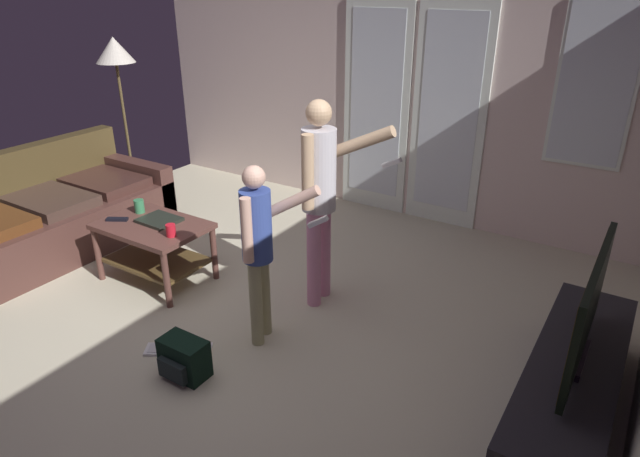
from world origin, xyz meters
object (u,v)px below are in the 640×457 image
loose_keyboard (178,349)px  cup_near_edge (171,230)px  cup_by_laptop (139,206)px  tv_remote_black (117,219)px  flat_screen_tv (588,311)px  person_child (259,240)px  floor_lamp (116,58)px  backpack (184,359)px  laptop_closed (159,220)px  coffee_table (154,239)px  tv_stand (570,389)px  leather_couch (49,218)px  person_adult (321,187)px

loose_keyboard → cup_near_edge: (-0.54, 0.53, 0.54)m
loose_keyboard → cup_by_laptop: (-1.11, 0.72, 0.54)m
tv_remote_black → flat_screen_tv: bearing=-26.6°
person_child → cup_by_laptop: person_child is taller
floor_lamp → backpack: bearing=-35.5°
loose_keyboard → laptop_closed: laptop_closed is taller
coffee_table → backpack: size_ratio=2.87×
cup_by_laptop → tv_remote_black: cup_by_laptop is taller
tv_stand → tv_remote_black: 3.46m
leather_couch → laptop_closed: (1.27, 0.17, 0.21)m
leather_couch → loose_keyboard: leather_couch is taller
person_child → backpack: person_child is taller
floor_lamp → coffee_table: bearing=-35.4°
coffee_table → backpack: coffee_table is taller
tv_stand → person_child: 2.02m
person_adult → cup_by_laptop: person_adult is taller
flat_screen_tv → laptop_closed: size_ratio=3.42×
tv_stand → laptop_closed: bearing=-178.8°
cup_near_edge → tv_remote_black: size_ratio=0.57×
leather_couch → cup_near_edge: bearing=1.2°
tv_remote_black → cup_near_edge: bearing=-28.2°
coffee_table → cup_by_laptop: size_ratio=7.73×
floor_lamp → cup_by_laptop: size_ratio=15.62×
tv_stand → cup_by_laptop: cup_by_laptop is taller
leather_couch → floor_lamp: (-0.35, 1.25, 1.23)m
cup_by_laptop → floor_lamp: bearing=142.5°
person_adult → person_child: (-0.06, -0.64, -0.18)m
flat_screen_tv → tv_remote_black: 3.45m
coffee_table → cup_near_edge: cup_near_edge is taller
person_child → cup_near_edge: (-0.94, 0.11, -0.21)m
leather_couch → flat_screen_tv: bearing=3.2°
backpack → leather_couch: bearing=164.2°
flat_screen_tv → cup_near_edge: (-2.85, -0.22, -0.16)m
flat_screen_tv → cup_near_edge: flat_screen_tv is taller
laptop_closed → tv_remote_black: 0.35m
leather_couch → cup_near_edge: (1.55, 0.03, 0.25)m
person_adult → cup_near_edge: bearing=-152.1°
backpack → floor_lamp: bearing=144.5°
laptop_closed → backpack: bearing=-36.8°
cup_near_edge → leather_couch: bearing=-178.8°
flat_screen_tv → tv_remote_black: bearing=-176.0°
person_adult → laptop_closed: (-1.29, -0.39, -0.42)m
person_child → backpack: (-0.17, -0.58, -0.63)m
cup_near_edge → cup_by_laptop: bearing=161.5°
flat_screen_tv → backpack: size_ratio=3.52×
floor_lamp → laptop_closed: floor_lamp is taller
person_adult → floor_lamp: (-2.90, 0.68, 0.60)m
coffee_table → loose_keyboard: bearing=-36.0°
floor_lamp → laptop_closed: (1.62, -1.07, -1.02)m
laptop_closed → cup_by_laptop: cup_by_laptop is taller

